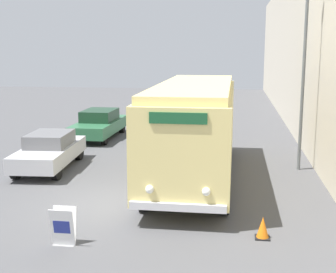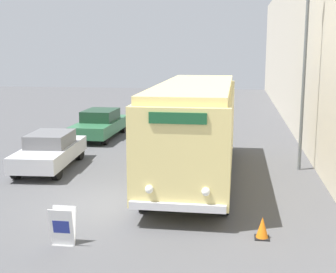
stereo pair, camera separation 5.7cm
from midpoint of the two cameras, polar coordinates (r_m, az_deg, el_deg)
The scene contains 8 objects.
ground_plane at distance 14.10m, azimuth -6.98°, elevation -8.27°, with size 80.00×80.00×0.00m, color #4C4C4F.
building_wall_right at distance 23.06m, azimuth 16.66°, elevation 10.08°, with size 0.30×60.00×8.96m.
vintage_bus at distance 16.35m, azimuth 3.43°, elevation 1.35°, with size 2.60×9.90×3.38m.
sign_board at distance 11.44m, azimuth -12.58°, elevation -10.71°, with size 0.58×0.35×0.92m.
streetlamp at distance 18.04m, azimuth 16.51°, elevation 10.60°, with size 0.36×0.36×7.33m.
parked_car_near at distance 18.47m, azimuth -14.09°, elevation -1.64°, with size 2.02×4.54×1.39m.
parked_car_mid at distance 24.30m, azimuth -8.20°, elevation 1.55°, with size 1.88×4.77×1.44m.
traffic_cone at distance 11.82m, azimuth 11.56°, elevation -10.86°, with size 0.36×0.36×0.55m.
Camera 2 is at (3.64, -12.83, 4.58)m, focal length 50.00 mm.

